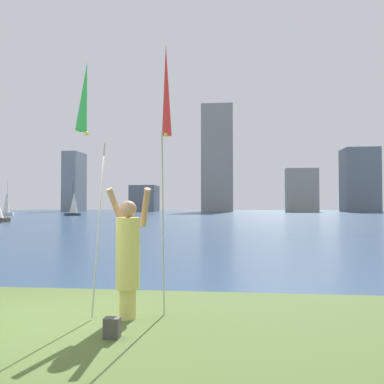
% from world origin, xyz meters
% --- Properties ---
extents(ground, '(120.00, 138.00, 0.12)m').
position_xyz_m(ground, '(0.00, 50.95, -0.06)').
color(ground, '#475B28').
extents(person, '(0.72, 0.53, 1.98)m').
position_xyz_m(person, '(1.50, 0.33, 0.97)').
color(person, '#D8CC66').
rests_on(person, ground).
extents(kite_flag_left, '(0.16, 1.11, 3.77)m').
position_xyz_m(kite_flag_left, '(0.99, -0.14, 3.16)').
color(kite_flag_left, '#B2B2B7').
rests_on(kite_flag_left, ground).
extents(kite_flag_right, '(0.16, 0.53, 4.30)m').
position_xyz_m(kite_flag_right, '(2.01, 0.73, 3.47)').
color(kite_flag_right, '#B2B2B7').
rests_on(kite_flag_right, ground).
extents(bag, '(0.20, 0.15, 0.26)m').
position_xyz_m(bag, '(1.54, -0.56, 0.13)').
color(bag, '#4C4742').
rests_on(bag, ground).
extents(sailboat_3, '(2.54, 1.75, 5.11)m').
position_xyz_m(sailboat_3, '(-21.53, 53.80, 1.76)').
color(sailboat_3, '#333D51').
rests_on(sailboat_3, ground).
extents(sailboat_5, '(1.93, 1.33, 5.51)m').
position_xyz_m(sailboat_5, '(-31.62, 52.56, 1.72)').
color(sailboat_5, silver).
rests_on(sailboat_5, ground).
extents(skyline_tower_0, '(3.57, 7.32, 14.47)m').
position_xyz_m(skyline_tower_0, '(-36.29, 89.74, 7.23)').
color(skyline_tower_0, gray).
rests_on(skyline_tower_0, ground).
extents(skyline_tower_1, '(6.20, 6.94, 6.32)m').
position_xyz_m(skyline_tower_1, '(-19.06, 91.32, 3.16)').
color(skyline_tower_1, slate).
rests_on(skyline_tower_1, ground).
extents(skyline_tower_2, '(7.53, 5.66, 25.71)m').
position_xyz_m(skyline_tower_2, '(-1.21, 91.87, 12.85)').
color(skyline_tower_2, gray).
rests_on(skyline_tower_2, ground).
extents(skyline_tower_3, '(7.41, 3.01, 10.15)m').
position_xyz_m(skyline_tower_3, '(18.53, 90.72, 5.07)').
color(skyline_tower_3, gray).
rests_on(skyline_tower_3, ground).
extents(skyline_tower_4, '(7.66, 7.51, 14.88)m').
position_xyz_m(skyline_tower_4, '(32.26, 93.13, 7.44)').
color(skyline_tower_4, slate).
rests_on(skyline_tower_4, ground).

